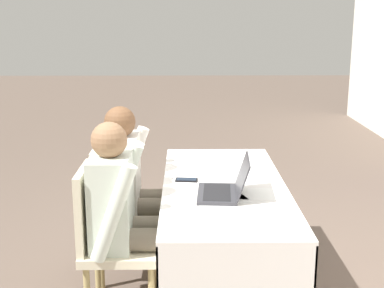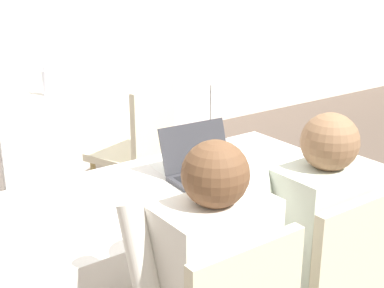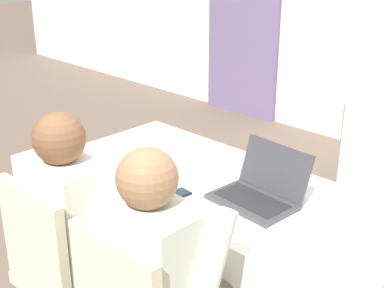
{
  "view_description": "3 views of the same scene",
  "coord_description": "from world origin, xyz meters",
  "px_view_note": "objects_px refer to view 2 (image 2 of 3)",
  "views": [
    {
      "loc": [
        3.07,
        -0.23,
        1.73
      ],
      "look_at": [
        0.0,
        -0.19,
        0.97
      ],
      "focal_mm": 50.0,
      "sensor_mm": 36.0,
      "label": 1
    },
    {
      "loc": [
        -1.13,
        -1.76,
        1.64
      ],
      "look_at": [
        0.0,
        -0.19,
        0.97
      ],
      "focal_mm": 50.0,
      "sensor_mm": 36.0,
      "label": 2
    },
    {
      "loc": [
        1.39,
        -1.63,
        1.78
      ],
      "look_at": [
        0.0,
        -0.19,
        0.97
      ],
      "focal_mm": 50.0,
      "sensor_mm": 36.0,
      "label": 3
    }
  ],
  "objects_px": {
    "cell_phone": "(182,210)",
    "chair_far_spare": "(139,146)",
    "person_checkered_shirt": "(199,283)",
    "person_white_shirt": "(305,239)",
    "laptop": "(207,168)",
    "water_bottle": "(47,79)"
  },
  "relations": [
    {
      "from": "cell_phone",
      "to": "chair_far_spare",
      "type": "height_order",
      "value": "chair_far_spare"
    },
    {
      "from": "person_checkered_shirt",
      "to": "person_white_shirt",
      "type": "bearing_deg",
      "value": -180.0
    },
    {
      "from": "laptop",
      "to": "person_checkered_shirt",
      "type": "distance_m",
      "value": 0.73
    },
    {
      "from": "laptop",
      "to": "person_checkered_shirt",
      "type": "relative_size",
      "value": 0.31
    },
    {
      "from": "cell_phone",
      "to": "person_checkered_shirt",
      "type": "bearing_deg",
      "value": -111.85
    },
    {
      "from": "cell_phone",
      "to": "person_white_shirt",
      "type": "distance_m",
      "value": 0.47
    },
    {
      "from": "water_bottle",
      "to": "chair_far_spare",
      "type": "bearing_deg",
      "value": -68.96
    },
    {
      "from": "laptop",
      "to": "cell_phone",
      "type": "xyz_separation_m",
      "value": [
        -0.28,
        -0.21,
        -0.04
      ]
    },
    {
      "from": "laptop",
      "to": "cell_phone",
      "type": "height_order",
      "value": "laptop"
    },
    {
      "from": "laptop",
      "to": "person_white_shirt",
      "type": "bearing_deg",
      "value": -82.71
    },
    {
      "from": "chair_far_spare",
      "to": "person_checkered_shirt",
      "type": "bearing_deg",
      "value": 45.1
    },
    {
      "from": "laptop",
      "to": "person_white_shirt",
      "type": "height_order",
      "value": "person_white_shirt"
    },
    {
      "from": "cell_phone",
      "to": "water_bottle",
      "type": "bearing_deg",
      "value": 87.37
    },
    {
      "from": "person_white_shirt",
      "to": "cell_phone",
      "type": "bearing_deg",
      "value": -47.59
    },
    {
      "from": "water_bottle",
      "to": "person_white_shirt",
      "type": "bearing_deg",
      "value": -89.42
    },
    {
      "from": "cell_phone",
      "to": "person_checkered_shirt",
      "type": "xyz_separation_m",
      "value": [
        -0.18,
        -0.34,
        -0.07
      ]
    },
    {
      "from": "person_checkered_shirt",
      "to": "person_white_shirt",
      "type": "distance_m",
      "value": 0.49
    },
    {
      "from": "cell_phone",
      "to": "chair_far_spare",
      "type": "xyz_separation_m",
      "value": [
        0.58,
        1.33,
        -0.23
      ]
    },
    {
      "from": "cell_phone",
      "to": "person_checkered_shirt",
      "type": "height_order",
      "value": "person_checkered_shirt"
    },
    {
      "from": "person_checkered_shirt",
      "to": "person_white_shirt",
      "type": "height_order",
      "value": "same"
    },
    {
      "from": "chair_far_spare",
      "to": "person_checkered_shirt",
      "type": "height_order",
      "value": "person_checkered_shirt"
    },
    {
      "from": "person_checkered_shirt",
      "to": "person_white_shirt",
      "type": "xyz_separation_m",
      "value": [
        0.49,
        0.0,
        0.0
      ]
    }
  ]
}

